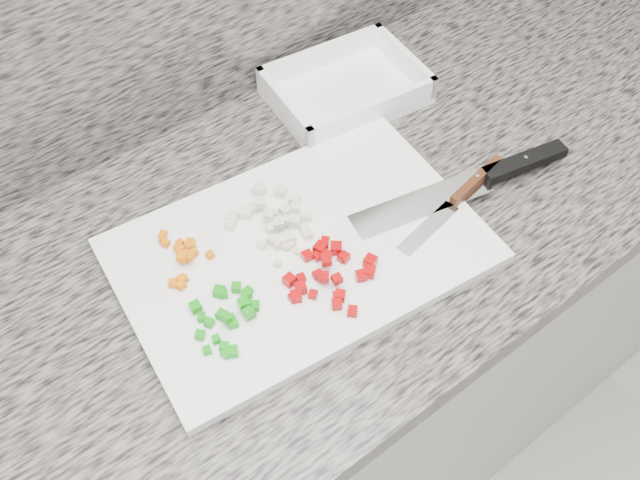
{
  "coord_description": "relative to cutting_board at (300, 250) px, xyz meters",
  "views": [
    {
      "loc": [
        -0.25,
        0.91,
        1.71
      ],
      "look_at": [
        0.12,
        1.38,
        0.94
      ],
      "focal_mm": 40.0,
      "sensor_mm": 36.0,
      "label": 1
    }
  ],
  "objects": [
    {
      "name": "tray",
      "position": [
        0.26,
        0.22,
        0.01
      ],
      "size": [
        0.27,
        0.21,
        0.05
      ],
      "rotation": [
        0.0,
        0.0,
        -0.12
      ],
      "color": "white",
      "rests_on": "countertop"
    },
    {
      "name": "cabinet",
      "position": [
        -0.1,
        0.04,
        -0.48
      ],
      "size": [
        3.92,
        0.62,
        0.86
      ],
      "primitive_type": "cube",
      "color": "beige",
      "rests_on": "ground"
    },
    {
      "name": "countertop",
      "position": [
        -0.1,
        0.04,
        -0.03
      ],
      "size": [
        3.96,
        0.64,
        0.04
      ],
      "primitive_type": "cube",
      "color": "#635F58",
      "rests_on": "cabinet"
    },
    {
      "name": "cutting_board",
      "position": [
        0.0,
        0.0,
        0.0
      ],
      "size": [
        0.53,
        0.38,
        0.02
      ],
      "primitive_type": "cube",
      "rotation": [
        0.0,
        0.0,
        -0.11
      ],
      "color": "white",
      "rests_on": "countertop"
    },
    {
      "name": "chef_knife",
      "position": [
        0.3,
        -0.07,
        0.01
      ],
      "size": [
        0.36,
        0.11,
        0.02
      ],
      "rotation": [
        0.0,
        0.0,
        -0.21
      ],
      "color": "silver",
      "rests_on": "cutting_board"
    },
    {
      "name": "red_pepper_pile",
      "position": [
        0.0,
        -0.06,
        0.02
      ],
      "size": [
        0.13,
        0.13,
        0.02
      ],
      "color": "#9E0203",
      "rests_on": "cutting_board"
    },
    {
      "name": "garlic_pile",
      "position": [
        -0.02,
        0.01,
        0.01
      ],
      "size": [
        0.05,
        0.04,
        0.01
      ],
      "color": "beige",
      "rests_on": "cutting_board"
    },
    {
      "name": "green_pepper_pile",
      "position": [
        -0.14,
        -0.04,
        0.02
      ],
      "size": [
        0.1,
        0.1,
        0.02
      ],
      "color": "#0E8B0C",
      "rests_on": "cutting_board"
    },
    {
      "name": "paring_knife",
      "position": [
        0.25,
        -0.07,
        0.01
      ],
      "size": [
        0.23,
        0.06,
        0.02
      ],
      "rotation": [
        0.0,
        0.0,
        0.17
      ],
      "color": "silver",
      "rests_on": "cutting_board"
    },
    {
      "name": "carrot_pile",
      "position": [
        -0.14,
        0.08,
        0.02
      ],
      "size": [
        0.08,
        0.1,
        0.02
      ],
      "color": "#DE6504",
      "rests_on": "cutting_board"
    },
    {
      "name": "onion_pile",
      "position": [
        -0.0,
        0.06,
        0.02
      ],
      "size": [
        0.12,
        0.13,
        0.02
      ],
      "color": "beige",
      "rests_on": "cutting_board"
    }
  ]
}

